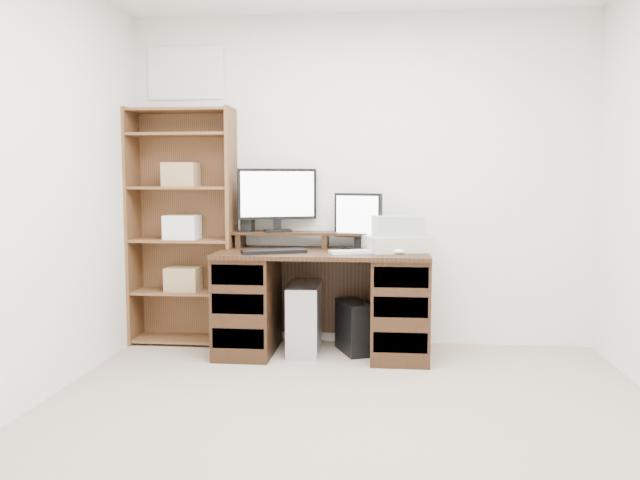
# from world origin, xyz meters

# --- Properties ---
(room) EXTENTS (3.54, 4.04, 2.54)m
(room) POSITION_xyz_m (-0.00, 0.00, 1.25)
(room) COLOR tan
(room) RESTS_ON ground
(desk) EXTENTS (1.50, 0.70, 0.75)m
(desk) POSITION_xyz_m (-0.25, 1.64, 0.39)
(desk) COLOR black
(desk) RESTS_ON ground
(riser_shelf) EXTENTS (1.40, 0.22, 0.12)m
(riser_shelf) POSITION_xyz_m (-0.25, 1.85, 0.84)
(riser_shelf) COLOR black
(riser_shelf) RESTS_ON desk
(monitor_wide) EXTENTS (0.58, 0.24, 0.47)m
(monitor_wide) POSITION_xyz_m (-0.62, 1.85, 1.14)
(monitor_wide) COLOR black
(monitor_wide) RESTS_ON riser_shelf
(monitor_small) EXTENTS (0.36, 0.21, 0.41)m
(monitor_small) POSITION_xyz_m (-0.01, 1.79, 0.97)
(monitor_small) COLOR black
(monitor_small) RESTS_ON desk
(speaker) EXTENTS (0.10, 0.10, 0.22)m
(speaker) POSITION_xyz_m (-0.84, 1.84, 0.98)
(speaker) COLOR black
(speaker) RESTS_ON riser_shelf
(keyboard_black) EXTENTS (0.47, 0.30, 0.02)m
(keyboard_black) POSITION_xyz_m (-0.58, 1.48, 0.76)
(keyboard_black) COLOR black
(keyboard_black) RESTS_ON desk
(keyboard_white) EXTENTS (0.44, 0.26, 0.02)m
(keyboard_white) POSITION_xyz_m (0.02, 1.55, 0.76)
(keyboard_white) COLOR silver
(keyboard_white) RESTS_ON desk
(mouse) EXTENTS (0.10, 0.08, 0.03)m
(mouse) POSITION_xyz_m (0.29, 1.52, 0.77)
(mouse) COLOR white
(mouse) RESTS_ON desk
(printer) EXTENTS (0.53, 0.46, 0.11)m
(printer) POSITION_xyz_m (0.28, 1.68, 0.81)
(printer) COLOR #B9B0A1
(printer) RESTS_ON desk
(basket) EXTENTS (0.39, 0.33, 0.14)m
(basket) POSITION_xyz_m (0.28, 1.68, 0.93)
(basket) COLOR #A0A7AB
(basket) RESTS_ON printer
(tower_silver) EXTENTS (0.23, 0.50, 0.50)m
(tower_silver) POSITION_xyz_m (-0.39, 1.68, 0.25)
(tower_silver) COLOR #B0B2B7
(tower_silver) RESTS_ON ground
(tower_black) EXTENTS (0.29, 0.41, 0.37)m
(tower_black) POSITION_xyz_m (-0.03, 1.69, 0.19)
(tower_black) COLOR black
(tower_black) RESTS_ON ground
(bookshelf) EXTENTS (0.80, 0.30, 1.80)m
(bookshelf) POSITION_xyz_m (-1.35, 1.86, 0.92)
(bookshelf) COLOR brown
(bookshelf) RESTS_ON ground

